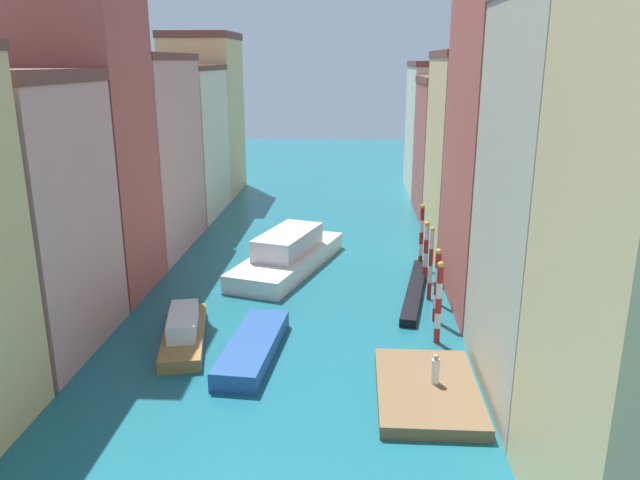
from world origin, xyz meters
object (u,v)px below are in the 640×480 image
waterfront_dock (427,390)px  vaporetto_white (288,254)px  mooring_pole_2 (431,263)px  motorboat_1 (184,331)px  gondola_black (415,290)px  mooring_pole_3 (426,250)px  person_on_dock (435,370)px  mooring_pole_0 (439,302)px  mooring_pole_4 (421,235)px  mooring_pole_1 (437,285)px  motorboat_0 (253,347)px

waterfront_dock → vaporetto_white: vaporetto_white is taller
mooring_pole_2 → motorboat_1: 15.14m
mooring_pole_2 → gondola_black: size_ratio=0.43×
mooring_pole_3 → waterfront_dock: bearing=-95.5°
person_on_dock → gondola_black: bearing=88.9°
mooring_pole_0 → mooring_pole_4: 12.26m
mooring_pole_1 → gondola_black: (-0.75, 4.20, -1.95)m
person_on_dock → mooring_pole_2: size_ratio=0.30×
mooring_pole_3 → motorboat_0: size_ratio=0.53×
mooring_pole_0 → motorboat_0: mooring_pole_0 is taller
gondola_black → mooring_pole_0: bearing=-85.8°
mooring_pole_4 → vaporetto_white: mooring_pole_4 is taller
vaporetto_white → waterfront_dock: bearing=-64.7°
mooring_pole_0 → motorboat_0: size_ratio=0.58×
gondola_black → vaporetto_white: bearing=152.2°
mooring_pole_4 → motorboat_0: bearing=-124.0°
mooring_pole_3 → gondola_black: bearing=-108.4°
mooring_pole_1 → vaporetto_white: mooring_pole_1 is taller
mooring_pole_0 → gondola_black: size_ratio=0.42×
waterfront_dock → motorboat_0: motorboat_0 is taller
mooring_pole_3 → motorboat_0: bearing=-129.9°
mooring_pole_4 → motorboat_0: mooring_pole_4 is taller
mooring_pole_4 → waterfront_dock: bearing=-94.5°
mooring_pole_1 → mooring_pole_2: bearing=89.7°
person_on_dock → mooring_pole_3: size_ratio=0.34×
mooring_pole_1 → vaporetto_white: bearing=136.9°
waterfront_dock → person_on_dock: (0.33, 0.21, 0.90)m
waterfront_dock → person_on_dock: person_on_dock is taller
mooring_pole_3 → mooring_pole_4: mooring_pole_4 is taller
mooring_pole_0 → mooring_pole_2: (0.27, 6.06, 0.07)m
motorboat_0 → motorboat_1: (-3.86, 1.37, 0.16)m
waterfront_dock → mooring_pole_0: bearing=78.8°
mooring_pole_4 → person_on_dock: bearing=-93.5°
mooring_pole_2 → vaporetto_white: (-9.30, 5.38, -1.32)m
mooring_pole_4 → mooring_pole_2: bearing=-90.5°
mooring_pole_0 → mooring_pole_4: bearing=88.5°
person_on_dock → mooring_pole_0: size_ratio=0.31×
mooring_pole_4 → vaporetto_white: 9.48m
vaporetto_white → motorboat_0: vaporetto_white is taller
mooring_pole_2 → mooring_pole_4: 6.19m
mooring_pole_3 → motorboat_1: size_ratio=0.55×
waterfront_dock → mooring_pole_2: 11.71m
gondola_black → person_on_dock: bearing=-91.1°
waterfront_dock → mooring_pole_4: bearing=85.5°
mooring_pole_0 → person_on_dock: bearing=-98.1°
mooring_pole_1 → waterfront_dock: bearing=-99.2°
motorboat_0 → motorboat_1: 4.10m
mooring_pole_1 → vaporetto_white: (-9.28, 8.69, -1.17)m
mooring_pole_1 → gondola_black: size_ratio=0.40×
person_on_dock → mooring_pole_3: 14.82m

